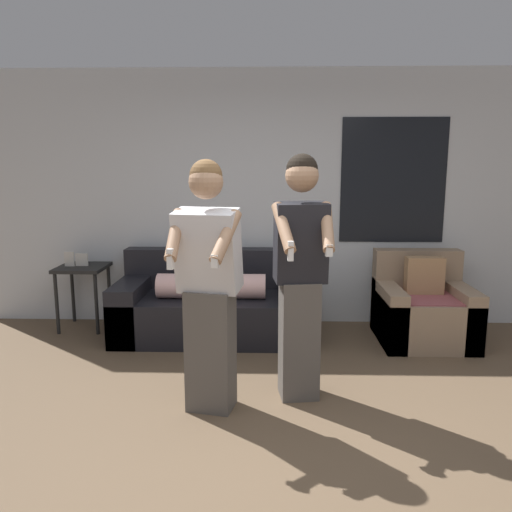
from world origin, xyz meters
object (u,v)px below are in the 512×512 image
object	(u,v)px
armchair	(423,310)
side_table	(82,275)
couch	(214,306)
person_right	(300,273)
person_left	(209,286)

from	to	relation	value
armchair	side_table	world-z (taller)	armchair
couch	person_right	size ratio (longest dim) A/B	1.07
couch	person_right	distance (m)	1.70
armchair	person_right	xyz separation A→B (m)	(-1.29, -1.26, 0.63)
armchair	person_right	size ratio (longest dim) A/B	0.48
couch	armchair	size ratio (longest dim) A/B	2.21
side_table	person_right	xyz separation A→B (m)	(2.19, -1.55, 0.37)
person_left	person_right	distance (m)	0.67
side_table	person_right	world-z (taller)	person_right
couch	person_right	xyz separation A→B (m)	(0.79, -1.36, 0.64)
side_table	couch	bearing A→B (deg)	-7.70
couch	person_left	size ratio (longest dim) A/B	1.10
person_left	person_right	size ratio (longest dim) A/B	0.98
armchair	person_right	bearing A→B (deg)	-135.68
couch	person_left	xyz separation A→B (m)	(0.15, -1.58, 0.60)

